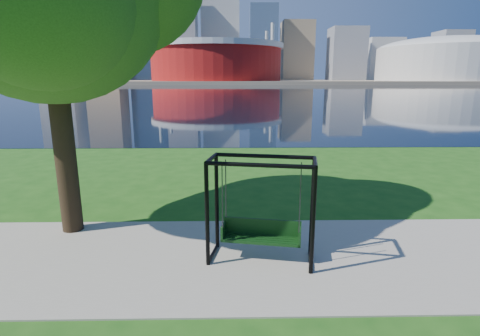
{
  "coord_description": "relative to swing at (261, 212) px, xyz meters",
  "views": [
    {
      "loc": [
        0.04,
        -7.56,
        3.62
      ],
      "look_at": [
        0.19,
        0.0,
        1.8
      ],
      "focal_mm": 28.0,
      "sensor_mm": 36.0,
      "label": 1
    }
  ],
  "objects": [
    {
      "name": "skyline",
      "position": [
        -4.87,
        319.96,
        34.86
      ],
      "size": [
        392.0,
        66.0,
        96.5
      ],
      "color": "gray",
      "rests_on": "far_bank"
    },
    {
      "name": "stadium",
      "position": [
        -10.6,
        235.56,
        13.2
      ],
      "size": [
        83.0,
        83.0,
        32.0
      ],
      "color": "maroon",
      "rests_on": "far_bank"
    },
    {
      "name": "far_bank",
      "position": [
        -0.6,
        306.56,
        -0.03
      ],
      "size": [
        900.0,
        228.0,
        2.0
      ],
      "primitive_type": "cube",
      "color": "#937F60",
      "rests_on": "ground"
    },
    {
      "name": "river",
      "position": [
        -0.6,
        102.56,
        -1.02
      ],
      "size": [
        900.0,
        180.0,
        0.02
      ],
      "primitive_type": "cube",
      "color": "black",
      "rests_on": "ground"
    },
    {
      "name": "ground",
      "position": [
        -0.6,
        0.56,
        -1.03
      ],
      "size": [
        900.0,
        900.0,
        0.0
      ],
      "primitive_type": "plane",
      "color": "#1E5114",
      "rests_on": "ground"
    },
    {
      "name": "arena",
      "position": [
        134.4,
        235.56,
        14.85
      ],
      "size": [
        84.0,
        84.0,
        26.56
      ],
      "color": "beige",
      "rests_on": "far_bank"
    },
    {
      "name": "path",
      "position": [
        -0.6,
        0.06,
        -1.01
      ],
      "size": [
        120.0,
        4.0,
        0.03
      ],
      "primitive_type": "cube",
      "color": "#9E937F",
      "rests_on": "ground"
    },
    {
      "name": "swing",
      "position": [
        0.0,
        0.0,
        0.0
      ],
      "size": [
        2.21,
        1.27,
        2.13
      ],
      "rotation": [
        0.0,
        0.0,
        -0.19
      ],
      "color": "black",
      "rests_on": "ground"
    }
  ]
}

